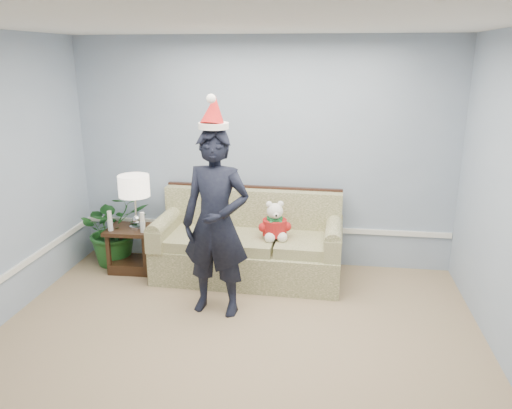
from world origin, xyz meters
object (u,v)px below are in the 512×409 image
at_px(houseplant, 115,228).
at_px(man, 216,224).
at_px(teddy_bear, 275,225).
at_px(table_lamp, 134,188).
at_px(sofa, 249,246).
at_px(side_table, 133,253).

bearing_deg(houseplant, man, -33.74).
bearing_deg(teddy_bear, table_lamp, 163.29).
height_order(sofa, side_table, sofa).
xyz_separation_m(sofa, houseplant, (-1.68, 0.11, 0.10)).
distance_m(table_lamp, houseplant, 0.69).
bearing_deg(table_lamp, houseplant, 153.80).
xyz_separation_m(table_lamp, teddy_bear, (1.63, -0.08, -0.34)).
height_order(side_table, table_lamp, table_lamp).
distance_m(side_table, man, 1.64).
bearing_deg(side_table, teddy_bear, -2.73).
height_order(sofa, table_lamp, table_lamp).
bearing_deg(man, houseplant, 153.80).
height_order(table_lamp, man, man).
relative_size(man, teddy_bear, 4.20).
distance_m(side_table, table_lamp, 0.81).
height_order(table_lamp, houseplant, table_lamp).
height_order(sofa, man, man).
xyz_separation_m(sofa, table_lamp, (-1.32, -0.07, 0.67)).
xyz_separation_m(houseplant, man, (1.50, -1.00, 0.47)).
xyz_separation_m(side_table, table_lamp, (0.08, -0.00, 0.81)).
xyz_separation_m(table_lamp, man, (1.14, -0.82, -0.09)).
bearing_deg(side_table, man, -34.27).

